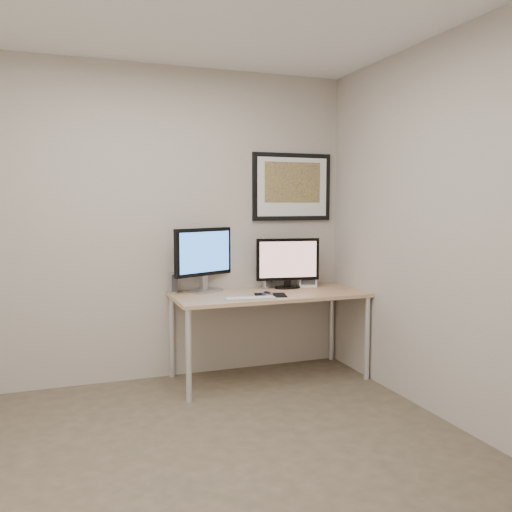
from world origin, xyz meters
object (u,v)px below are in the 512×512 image
at_px(framed_art, 292,187).
at_px(monitor_tv, 288,262).
at_px(monitor_large, 204,257).
at_px(fan_unit, 307,273).
at_px(desk, 269,301).
at_px(speaker_left, 173,283).
at_px(keyboard, 250,298).
at_px(speaker_right, 267,277).

height_order(framed_art, monitor_tv, framed_art).
height_order(monitor_large, fan_unit, monitor_large).
height_order(desk, fan_unit, fan_unit).
xyz_separation_m(monitor_large, fan_unit, (0.94, -0.05, -0.18)).
distance_m(desk, monitor_large, 0.66).
distance_m(speaker_left, fan_unit, 1.20).
bearing_deg(keyboard, framed_art, 48.83).
height_order(monitor_large, monitor_tv, monitor_large).
xyz_separation_m(desk, framed_art, (0.35, 0.33, 0.96)).
height_order(speaker_left, speaker_right, speaker_right).
height_order(speaker_right, fan_unit, fan_unit).
distance_m(desk, framed_art, 1.07).
relative_size(framed_art, speaker_left, 4.35).
relative_size(monitor_tv, speaker_left, 3.24).
bearing_deg(monitor_large, speaker_right, -23.81).
distance_m(speaker_left, speaker_right, 0.83).
relative_size(framed_art, monitor_large, 1.36).
height_order(monitor_tv, keyboard, monitor_tv).
bearing_deg(monitor_tv, speaker_left, -176.86).
relative_size(desk, monitor_tv, 2.86).
xyz_separation_m(monitor_large, speaker_left, (-0.26, 0.02, -0.21)).
bearing_deg(desk, speaker_right, 72.73).
height_order(monitor_tv, speaker_left, monitor_tv).
xyz_separation_m(framed_art, monitor_tv, (-0.11, -0.17, -0.66)).
bearing_deg(fan_unit, speaker_left, -169.03).
bearing_deg(framed_art, keyboard, -136.97).
distance_m(speaker_right, fan_unit, 0.37).
distance_m(keyboard, fan_unit, 0.82).
height_order(framed_art, speaker_left, framed_art).
relative_size(speaker_left, speaker_right, 0.92).
bearing_deg(speaker_left, speaker_right, -11.94).
xyz_separation_m(monitor_large, speaker_right, (0.57, 0.01, -0.20)).
relative_size(monitor_tv, keyboard, 1.40).
relative_size(keyboard, fan_unit, 1.63).
height_order(monitor_tv, fan_unit, monitor_tv).
distance_m(framed_art, speaker_right, 0.85).
bearing_deg(monitor_tv, monitor_large, -177.37).
xyz_separation_m(desk, fan_unit, (0.44, 0.20, 0.19)).
bearing_deg(keyboard, fan_unit, 37.32).
xyz_separation_m(monitor_tv, fan_unit, (0.20, 0.03, -0.11)).
distance_m(monitor_large, speaker_left, 0.34).
height_order(desk, monitor_large, monitor_large).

